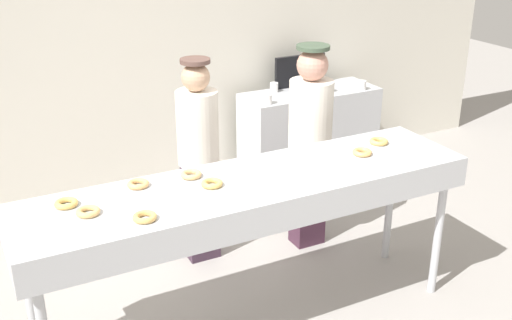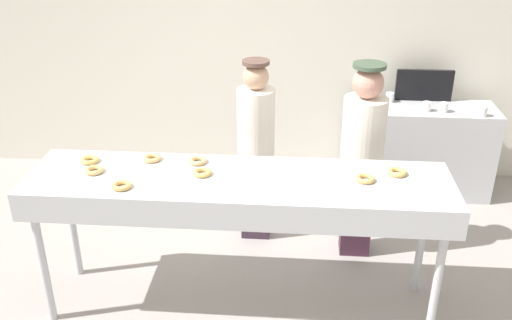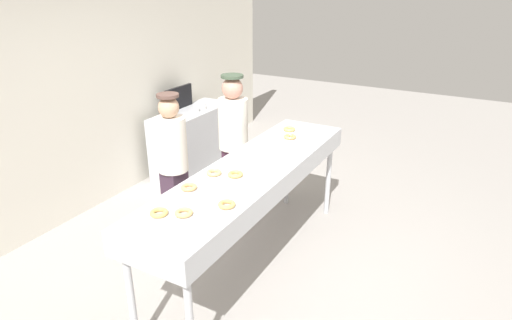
% 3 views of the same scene
% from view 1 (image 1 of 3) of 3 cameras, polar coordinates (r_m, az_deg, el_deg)
% --- Properties ---
extents(back_wall, '(8.00, 0.12, 3.08)m').
position_cam_1_polar(back_wall, '(5.68, -11.34, 11.57)').
color(back_wall, silver).
rests_on(back_wall, ground).
extents(fryer_conveyor, '(2.82, 0.69, 1.04)m').
position_cam_1_polar(fryer_conveyor, '(3.79, -0.46, -3.14)').
color(fryer_conveyor, '#B7BABF').
rests_on(fryer_conveyor, ground).
extents(glazed_donut_0, '(0.14, 0.14, 0.03)m').
position_cam_1_polar(glazed_donut_0, '(3.46, -15.02, -4.53)').
color(glazed_donut_0, '#E6B56B').
rests_on(glazed_donut_0, fryer_conveyor).
extents(glazed_donut_1, '(0.18, 0.18, 0.03)m').
position_cam_1_polar(glazed_donut_1, '(3.58, -16.86, -3.78)').
color(glazed_donut_1, '#E7B95D').
rests_on(glazed_donut_1, fryer_conveyor).
extents(glazed_donut_2, '(0.16, 0.16, 0.03)m').
position_cam_1_polar(glazed_donut_2, '(4.17, 9.62, 0.70)').
color(glazed_donut_2, '#E5AC5F').
rests_on(glazed_donut_2, fryer_conveyor).
extents(glazed_donut_3, '(0.17, 0.17, 0.03)m').
position_cam_1_polar(glazed_donut_3, '(4.38, 11.09, 1.67)').
color(glazed_donut_3, '#E1B45C').
rests_on(glazed_donut_3, fryer_conveyor).
extents(glazed_donut_4, '(0.13, 0.13, 0.03)m').
position_cam_1_polar(glazed_donut_4, '(3.80, -5.91, -1.32)').
color(glazed_donut_4, '#DEB16F').
rests_on(glazed_donut_4, fryer_conveyor).
extents(glazed_donut_5, '(0.17, 0.17, 0.03)m').
position_cam_1_polar(glazed_donut_5, '(3.67, -4.02, -2.14)').
color(glazed_donut_5, '#E0B45C').
rests_on(glazed_donut_5, fryer_conveyor).
extents(glazed_donut_6, '(0.17, 0.17, 0.03)m').
position_cam_1_polar(glazed_donut_6, '(3.34, -10.07, -5.12)').
color(glazed_donut_6, '#DDAC5D').
rests_on(glazed_donut_6, fryer_conveyor).
extents(glazed_donut_7, '(0.15, 0.15, 0.03)m').
position_cam_1_polar(glazed_donut_7, '(3.72, -10.66, -2.15)').
color(glazed_donut_7, '#E5AC65').
rests_on(glazed_donut_7, fryer_conveyor).
extents(worker_baker, '(0.33, 0.33, 1.62)m').
position_cam_1_polar(worker_baker, '(4.80, 4.93, 2.16)').
color(worker_baker, '#3F2333').
rests_on(worker_baker, ground).
extents(worker_assistant, '(0.31, 0.31, 1.57)m').
position_cam_1_polar(worker_assistant, '(4.62, -5.24, 0.59)').
color(worker_assistant, '#392636').
rests_on(worker_assistant, ground).
extents(prep_counter, '(1.34, 0.51, 0.89)m').
position_cam_1_polar(prep_counter, '(6.21, 4.83, 2.34)').
color(prep_counter, '#B7BABF').
rests_on(prep_counter, ground).
extents(paper_cup_0, '(0.08, 0.08, 0.09)m').
position_cam_1_polar(paper_cup_0, '(5.97, 5.33, 6.41)').
color(paper_cup_0, white).
rests_on(paper_cup_0, prep_counter).
extents(paper_cup_1, '(0.08, 0.08, 0.09)m').
position_cam_1_polar(paper_cup_1, '(6.01, 1.65, 6.62)').
color(paper_cup_1, white).
rests_on(paper_cup_1, prep_counter).
extents(paper_cup_2, '(0.08, 0.08, 0.09)m').
position_cam_1_polar(paper_cup_2, '(6.17, 9.63, 6.71)').
color(paper_cup_2, white).
rests_on(paper_cup_2, prep_counter).
extents(paper_cup_3, '(0.08, 0.08, 0.09)m').
position_cam_1_polar(paper_cup_3, '(6.05, 6.62, 6.57)').
color(paper_cup_3, white).
rests_on(paper_cup_3, prep_counter).
extents(paper_cup_4, '(0.08, 0.08, 0.09)m').
position_cam_1_polar(paper_cup_4, '(5.64, 1.07, 5.54)').
color(paper_cup_4, white).
rests_on(paper_cup_4, prep_counter).
extents(menu_display, '(0.54, 0.04, 0.31)m').
position_cam_1_polar(menu_display, '(6.20, 4.01, 8.10)').
color(menu_display, black).
rests_on(menu_display, prep_counter).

